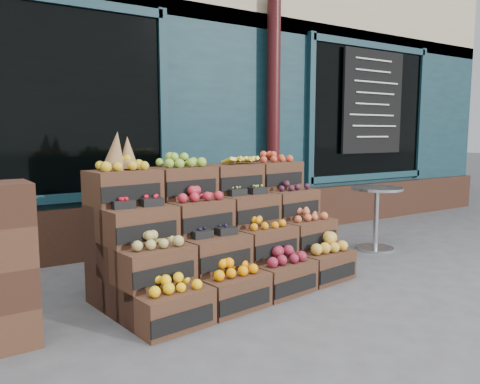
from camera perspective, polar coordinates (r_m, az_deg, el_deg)
ground at (r=4.28m, az=7.50°, el=-12.17°), size 60.00×60.00×0.00m
shop_facade at (r=8.65m, az=-15.24°, el=13.46°), size 12.00×6.24×4.80m
crate_display at (r=4.33m, az=-2.05°, el=-5.82°), size 2.42×1.41×1.43m
bistro_table at (r=5.90m, az=16.27°, el=-2.23°), size 0.61×0.61×0.77m
shopkeeper at (r=6.04m, az=-26.13°, el=2.02°), size 0.74×0.54×1.90m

